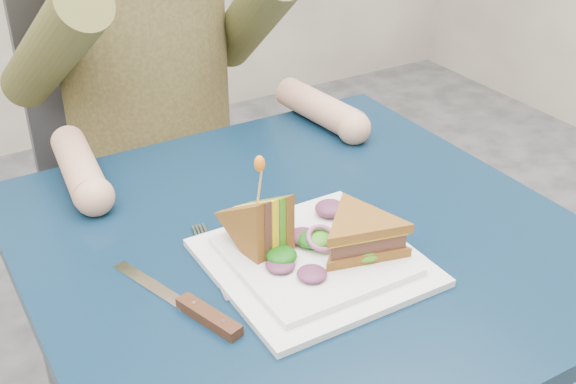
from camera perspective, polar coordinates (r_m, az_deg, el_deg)
table at (r=1.07m, az=1.12°, el=-6.91°), size 0.75×0.75×0.73m
chair at (r=1.66m, az=-11.51°, el=2.67°), size 0.42×0.40×0.93m
diner at (r=1.43m, az=-11.45°, el=14.26°), size 0.54×0.59×0.74m
plate at (r=0.95m, az=2.05°, el=-5.37°), size 0.26×0.26×0.02m
sandwich_flat at (r=0.94m, az=5.74°, el=-3.33°), size 0.16×0.16×0.05m
sandwich_upright at (r=0.94m, az=-2.15°, el=-2.72°), size 0.08×0.12×0.12m
fork at (r=0.97m, az=-5.98°, el=-5.51°), size 0.05×0.18×0.01m
knife at (r=0.88m, az=-7.18°, el=-9.26°), size 0.09×0.22×0.02m
toothpick at (r=0.90m, az=-2.23°, el=0.68°), size 0.01×0.01×0.06m
toothpick_frill at (r=0.89m, az=-2.26°, el=2.25°), size 0.01×0.01×0.02m
lettuce_spill at (r=0.95m, az=2.01°, el=-3.94°), size 0.15×0.13×0.02m
onion_ring at (r=0.95m, az=2.69°, el=-3.66°), size 0.04×0.04×0.02m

